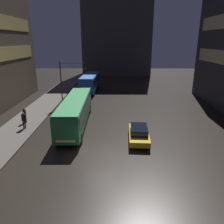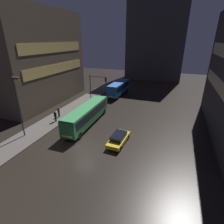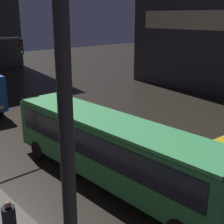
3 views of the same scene
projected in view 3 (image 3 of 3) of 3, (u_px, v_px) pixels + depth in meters
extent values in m
cube|color=#236B38|center=(110.00, 148.00, 13.85)|extent=(2.49, 11.91, 2.38)
cube|color=black|center=(110.00, 139.00, 13.72)|extent=(2.54, 10.96, 1.10)
cube|color=#399252|center=(110.00, 121.00, 13.48)|extent=(2.44, 11.67, 0.16)
cylinder|color=black|center=(213.00, 206.00, 11.76)|extent=(0.26, 1.00, 1.00)
cylinder|color=black|center=(71.00, 140.00, 18.08)|extent=(0.26, 1.00, 1.00)
cylinder|color=black|center=(38.00, 150.00, 16.68)|extent=(0.26, 1.00, 1.00)
cylinder|color=black|center=(0.00, 108.00, 24.29)|extent=(0.29, 1.01, 1.00)
cylinder|color=black|center=(217.00, 155.00, 16.54)|extent=(0.24, 0.65, 0.64)
cylinder|color=black|center=(9.00, 218.00, 9.72)|extent=(0.53, 0.53, 0.71)
sphere|color=#8C664C|center=(8.00, 205.00, 9.58)|extent=(0.22, 0.22, 0.22)
cube|color=black|center=(20.00, 47.00, 18.39)|extent=(0.30, 0.24, 0.90)
sphere|color=#390706|center=(21.00, 42.00, 18.21)|extent=(0.18, 0.18, 0.18)
sphere|color=#3B2B07|center=(21.00, 47.00, 18.29)|extent=(0.18, 0.18, 0.18)
sphere|color=green|center=(22.00, 52.00, 18.37)|extent=(0.18, 0.18, 0.18)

